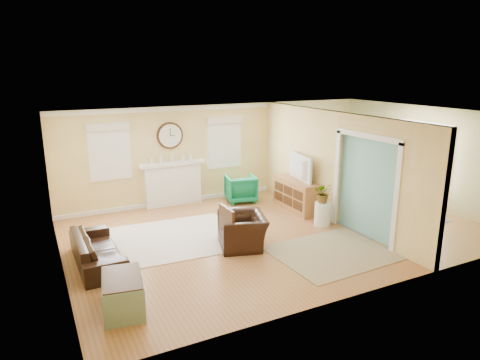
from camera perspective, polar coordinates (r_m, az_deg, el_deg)
name	(u,v)px	position (r m, az deg, el deg)	size (l,w,h in m)	color
floor	(278,230)	(9.75, 5.04, -6.70)	(9.00, 9.00, 0.00)	brown
wall_back	(222,151)	(11.94, -2.38, 3.84)	(9.00, 0.02, 2.60)	tan
wall_front	(379,216)	(7.09, 18.09, -4.54)	(9.00, 0.02, 2.60)	tan
wall_left	(56,203)	(8.03, -23.32, -2.80)	(0.02, 6.00, 2.60)	tan
wall_right	(425,156)	(12.29, 23.39, 2.95)	(0.02, 6.00, 2.60)	tan
ceiling	(280,115)	(9.13, 5.40, 8.68)	(9.00, 6.00, 0.02)	white
partition	(327,163)	(10.41, 11.50, 2.26)	(0.17, 6.00, 2.60)	tan
fireplace	(173,183)	(11.47, -8.94, -0.39)	(1.70, 0.30, 1.17)	white
wall_clock	(170,136)	(11.29, -9.33, 5.87)	(0.70, 0.07, 0.70)	#412711
window_left	(109,148)	(10.96, -17.03, 4.13)	(1.05, 0.13, 1.42)	white
window_right	(224,139)	(11.86, -2.08, 5.53)	(1.05, 0.13, 1.42)	white
french_doors	(423,164)	(12.29, 23.16, 2.02)	(0.06, 1.70, 2.20)	white
pendant	(385,125)	(11.05, 18.78, 6.93)	(0.30, 0.30, 0.55)	gold
rug_cream	(174,238)	(9.38, -8.78, -7.66)	(2.70, 2.34, 0.01)	beige
rug_jute	(333,253)	(8.78, 12.26, -9.44)	(2.27, 1.86, 0.01)	#978262
rug_grey	(365,210)	(11.51, 16.29, -3.83)	(2.55, 3.19, 0.01)	slate
sofa	(97,249)	(8.47, -18.50, -8.77)	(1.94, 0.76, 0.57)	black
eames_chair	(242,231)	(8.77, 0.32, -6.77)	(1.04, 0.91, 0.67)	black
green_chair	(241,188)	(11.67, 0.11, -1.13)	(0.78, 0.80, 0.73)	#00633F
trunk	(123,293)	(6.86, -15.33, -14.39)	(0.72, 1.03, 0.55)	gray
credenza	(296,195)	(11.04, 7.47, -1.99)	(0.50, 1.48, 0.80)	#A8793F
tv	(296,167)	(10.84, 7.52, 1.66)	(1.13, 0.15, 0.65)	black
garden_stool	(322,214)	(10.12, 10.94, -4.46)	(0.37, 0.37, 0.55)	white
potted_plant	(324,193)	(9.96, 11.08, -1.68)	(0.42, 0.37, 0.47)	#337F33
dining_table	(366,198)	(11.41, 16.40, -2.28)	(1.89, 1.05, 0.66)	#412711
dining_chair_n	(337,182)	(12.06, 12.75, -0.25)	(0.41, 0.41, 0.87)	slate
dining_chair_s	(402,200)	(10.59, 20.80, -2.55)	(0.50, 0.50, 0.99)	slate
dining_chair_w	(349,195)	(10.92, 14.30, -1.91)	(0.40, 0.40, 0.87)	white
dining_chair_e	(383,184)	(11.78, 18.48, -0.50)	(0.55, 0.55, 1.04)	slate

